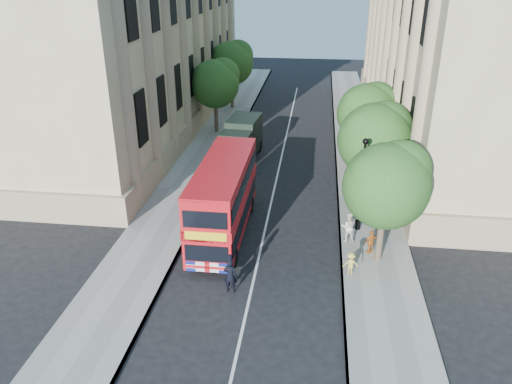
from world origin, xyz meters
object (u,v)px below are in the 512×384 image
(lamp_post, at_px, (361,189))
(woman_pedestrian, at_px, (348,227))
(double_decker_bus, at_px, (224,197))
(box_van, at_px, (242,140))
(police_constable, at_px, (230,276))

(lamp_post, bearing_deg, woman_pedestrian, -114.56)
(double_decker_bus, distance_m, box_van, 11.54)
(double_decker_bus, height_order, police_constable, double_decker_bus)
(box_van, height_order, woman_pedestrian, box_van)
(double_decker_bus, relative_size, police_constable, 5.25)
(lamp_post, height_order, police_constable, lamp_post)
(box_van, distance_m, woman_pedestrian, 13.65)
(box_van, bearing_deg, woman_pedestrian, -52.23)
(double_decker_bus, distance_m, woman_pedestrian, 6.62)
(lamp_post, distance_m, woman_pedestrian, 2.15)
(police_constable, relative_size, woman_pedestrian, 1.04)
(lamp_post, bearing_deg, box_van, 127.79)
(box_van, bearing_deg, double_decker_bus, -80.60)
(police_constable, bearing_deg, lamp_post, -129.80)
(lamp_post, height_order, double_decker_bus, lamp_post)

